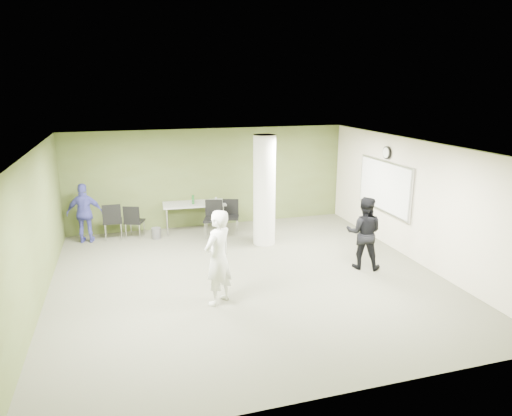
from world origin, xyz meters
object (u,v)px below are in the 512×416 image
object	(u,v)px
woman_white	(218,258)
man_black	(364,233)
folding_table	(194,205)
chair_back_left	(112,219)
man_blue	(85,213)

from	to	relation	value
woman_white	man_black	world-z (taller)	woman_white
folding_table	chair_back_left	xyz separation A→B (m)	(-2.19, -0.09, -0.18)
chair_back_left	man_black	world-z (taller)	man_black
folding_table	man_black	bearing A→B (deg)	-45.95
folding_table	man_blue	distance (m)	2.85
folding_table	man_blue	xyz separation A→B (m)	(-2.85, -0.12, 0.02)
folding_table	man_black	size ratio (longest dim) A/B	1.07
folding_table	woman_white	world-z (taller)	woman_white
folding_table	man_blue	world-z (taller)	man_blue
man_black	man_blue	world-z (taller)	man_black
woman_white	man_black	bearing A→B (deg)	153.09
man_blue	chair_back_left	bearing A→B (deg)	-169.80
man_black	man_blue	bearing A→B (deg)	-0.49
folding_table	man_black	xyz separation A→B (m)	(3.18, -3.69, 0.06)
woman_white	folding_table	bearing A→B (deg)	-132.96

